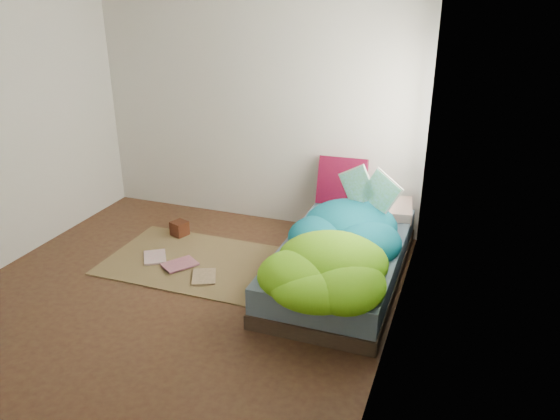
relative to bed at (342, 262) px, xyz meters
The scene contains 12 objects.
ground 1.43m from the bed, 149.45° to the right, with size 3.50×3.50×0.00m, color #422419.
room_walls 2.02m from the bed, 149.42° to the right, with size 3.54×3.54×2.62m.
bed is the anchor object (origin of this frame).
duvet 0.41m from the bed, 90.00° to the right, with size 0.96×1.84×0.34m, color #075375, non-canonical shape.
rug 1.39m from the bed, behind, with size 1.60×1.10×0.01m, color brown.
pillow_floral 0.81m from the bed, 74.86° to the left, with size 0.55×0.34×0.12m, color white.
pillow_magenta 1.02m from the bed, 104.93° to the left, with size 0.48×0.15×0.48m, color #430420.
open_book 0.77m from the bed, 70.94° to the left, with size 0.50×0.11×0.30m, color #3B8F2F, non-canonical shape.
wooden_box 1.80m from the bed, behind, with size 0.15×0.15×0.15m, color #3A140D.
floor_book_a 1.86m from the bed, behind, with size 0.20×0.28×0.02m, color beige.
floor_book_b 1.56m from the bed, behind, with size 0.22×0.30×0.03m, color #BC6C71.
floor_book_c 1.32m from the bed, 158.98° to the right, with size 0.20×0.28×0.02m, color tan.
Camera 1 is at (2.16, -3.42, 2.42)m, focal length 35.00 mm.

